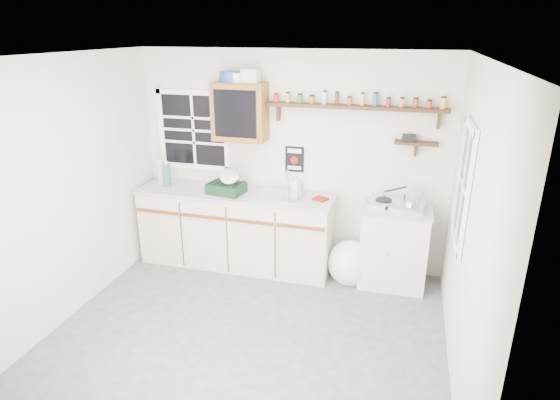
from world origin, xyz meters
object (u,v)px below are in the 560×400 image
(dish_rack, at_px, (227,185))
(hotplate, at_px, (397,204))
(right_cabinet, at_px, (394,245))
(upper_cabinet, at_px, (240,112))
(spice_shelf, at_px, (356,106))
(main_cabinet, at_px, (236,228))

(dish_rack, relative_size, hotplate, 0.72)
(right_cabinet, xyz_separation_m, dish_rack, (-1.90, -0.09, 0.56))
(right_cabinet, relative_size, upper_cabinet, 1.40)
(hotplate, bearing_deg, upper_cabinet, -176.94)
(spice_shelf, bearing_deg, main_cabinet, -170.81)
(right_cabinet, height_order, upper_cabinet, upper_cabinet)
(upper_cabinet, xyz_separation_m, hotplate, (1.79, -0.14, -0.88))
(upper_cabinet, distance_m, hotplate, 2.00)
(dish_rack, distance_m, hotplate, 1.90)
(main_cabinet, bearing_deg, dish_rack, -133.84)
(right_cabinet, distance_m, spice_shelf, 1.58)
(main_cabinet, relative_size, hotplate, 3.83)
(spice_shelf, xyz_separation_m, hotplate, (0.51, -0.21, -0.98))
(spice_shelf, bearing_deg, right_cabinet, -19.87)
(main_cabinet, height_order, dish_rack, dish_rack)
(right_cabinet, height_order, dish_rack, dish_rack)
(right_cabinet, distance_m, dish_rack, 1.98)
(upper_cabinet, relative_size, dish_rack, 1.50)
(upper_cabinet, xyz_separation_m, dish_rack, (-0.10, -0.21, -0.81))
(hotplate, bearing_deg, dish_rack, -170.34)
(spice_shelf, bearing_deg, dish_rack, -168.54)
(dish_rack, bearing_deg, right_cabinet, 11.65)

